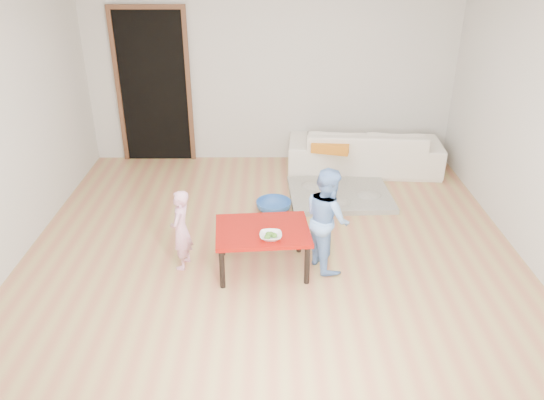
{
  "coord_description": "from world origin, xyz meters",
  "views": [
    {
      "loc": [
        -0.02,
        -4.68,
        2.88
      ],
      "look_at": [
        0.0,
        -0.2,
        0.65
      ],
      "focal_mm": 35.0,
      "sensor_mm": 36.0,
      "label": 1
    }
  ],
  "objects_px": {
    "child_blue": "(327,219)",
    "bowl": "(271,236)",
    "sofa": "(364,149)",
    "red_table": "(263,249)",
    "basin": "(274,206)",
    "child_pink": "(181,230)"
  },
  "relations": [
    {
      "from": "basin",
      "to": "bowl",
      "type": "bearing_deg",
      "value": -91.57
    },
    {
      "from": "red_table",
      "to": "child_pink",
      "type": "bearing_deg",
      "value": 176.47
    },
    {
      "from": "bowl",
      "to": "red_table",
      "type": "bearing_deg",
      "value": 113.45
    },
    {
      "from": "child_blue",
      "to": "basin",
      "type": "height_order",
      "value": "child_blue"
    },
    {
      "from": "bowl",
      "to": "basin",
      "type": "height_order",
      "value": "bowl"
    },
    {
      "from": "bowl",
      "to": "basin",
      "type": "distance_m",
      "value": 1.42
    },
    {
      "from": "child_pink",
      "to": "basin",
      "type": "relative_size",
      "value": 1.96
    },
    {
      "from": "red_table",
      "to": "bowl",
      "type": "bearing_deg",
      "value": -66.55
    },
    {
      "from": "sofa",
      "to": "child_blue",
      "type": "height_order",
      "value": "child_blue"
    },
    {
      "from": "basin",
      "to": "red_table",
      "type": "bearing_deg",
      "value": -95.46
    },
    {
      "from": "bowl",
      "to": "child_blue",
      "type": "relative_size",
      "value": 0.2
    },
    {
      "from": "child_blue",
      "to": "bowl",
      "type": "bearing_deg",
      "value": 94.07
    },
    {
      "from": "sofa",
      "to": "bowl",
      "type": "distance_m",
      "value": 2.9
    },
    {
      "from": "child_pink",
      "to": "child_blue",
      "type": "bearing_deg",
      "value": 100.45
    },
    {
      "from": "child_pink",
      "to": "red_table",
      "type": "bearing_deg",
      "value": 96.22
    },
    {
      "from": "sofa",
      "to": "child_blue",
      "type": "relative_size",
      "value": 1.99
    },
    {
      "from": "child_pink",
      "to": "child_blue",
      "type": "distance_m",
      "value": 1.38
    },
    {
      "from": "red_table",
      "to": "bowl",
      "type": "relative_size",
      "value": 4.32
    },
    {
      "from": "sofa",
      "to": "bowl",
      "type": "height_order",
      "value": "sofa"
    },
    {
      "from": "bowl",
      "to": "child_blue",
      "type": "distance_m",
      "value": 0.58
    },
    {
      "from": "child_pink",
      "to": "basin",
      "type": "distance_m",
      "value": 1.48
    },
    {
      "from": "sofa",
      "to": "child_blue",
      "type": "xyz_separation_m",
      "value": [
        -0.74,
        -2.36,
        0.21
      ]
    }
  ]
}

